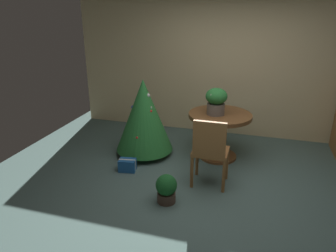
{
  "coord_description": "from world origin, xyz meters",
  "views": [
    {
      "loc": [
        0.46,
        -3.57,
        2.27
      ],
      "look_at": [
        -0.75,
        0.53,
        0.65
      ],
      "focal_mm": 33.25,
      "sensor_mm": 36.0,
      "label": 1
    }
  ],
  "objects_px": {
    "round_dining_table": "(219,127)",
    "gift_box_blue": "(127,165)",
    "flower_vase": "(216,100)",
    "wooden_chair_near": "(210,149)",
    "potted_plant": "(166,188)",
    "holiday_tree": "(144,115)"
  },
  "relations": [
    {
      "from": "round_dining_table",
      "to": "gift_box_blue",
      "type": "height_order",
      "value": "round_dining_table"
    },
    {
      "from": "flower_vase",
      "to": "gift_box_blue",
      "type": "distance_m",
      "value": 1.66
    },
    {
      "from": "round_dining_table",
      "to": "wooden_chair_near",
      "type": "height_order",
      "value": "wooden_chair_near"
    },
    {
      "from": "round_dining_table",
      "to": "gift_box_blue",
      "type": "xyz_separation_m",
      "value": [
        -1.23,
        -0.84,
        -0.42
      ]
    },
    {
      "from": "flower_vase",
      "to": "potted_plant",
      "type": "relative_size",
      "value": 1.11
    },
    {
      "from": "round_dining_table",
      "to": "potted_plant",
      "type": "height_order",
      "value": "round_dining_table"
    },
    {
      "from": "holiday_tree",
      "to": "potted_plant",
      "type": "bearing_deg",
      "value": -58.72
    },
    {
      "from": "wooden_chair_near",
      "to": "gift_box_blue",
      "type": "relative_size",
      "value": 3.54
    },
    {
      "from": "wooden_chair_near",
      "to": "holiday_tree",
      "type": "height_order",
      "value": "holiday_tree"
    },
    {
      "from": "round_dining_table",
      "to": "gift_box_blue",
      "type": "distance_m",
      "value": 1.55
    },
    {
      "from": "round_dining_table",
      "to": "holiday_tree",
      "type": "relative_size",
      "value": 0.78
    },
    {
      "from": "holiday_tree",
      "to": "gift_box_blue",
      "type": "relative_size",
      "value": 4.62
    },
    {
      "from": "wooden_chair_near",
      "to": "potted_plant",
      "type": "height_order",
      "value": "wooden_chair_near"
    },
    {
      "from": "wooden_chair_near",
      "to": "gift_box_blue",
      "type": "distance_m",
      "value": 1.31
    },
    {
      "from": "round_dining_table",
      "to": "holiday_tree",
      "type": "bearing_deg",
      "value": -169.45
    },
    {
      "from": "round_dining_table",
      "to": "wooden_chair_near",
      "type": "xyz_separation_m",
      "value": [
        0.0,
        -0.92,
        0.04
      ]
    },
    {
      "from": "round_dining_table",
      "to": "flower_vase",
      "type": "xyz_separation_m",
      "value": [
        -0.07,
        -0.05,
        0.46
      ]
    },
    {
      "from": "round_dining_table",
      "to": "wooden_chair_near",
      "type": "distance_m",
      "value": 0.92
    },
    {
      "from": "gift_box_blue",
      "to": "potted_plant",
      "type": "bearing_deg",
      "value": -37.36
    },
    {
      "from": "gift_box_blue",
      "to": "potted_plant",
      "type": "relative_size",
      "value": 0.73
    },
    {
      "from": "holiday_tree",
      "to": "potted_plant",
      "type": "relative_size",
      "value": 3.38
    },
    {
      "from": "round_dining_table",
      "to": "gift_box_blue",
      "type": "bearing_deg",
      "value": -145.5
    }
  ]
}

